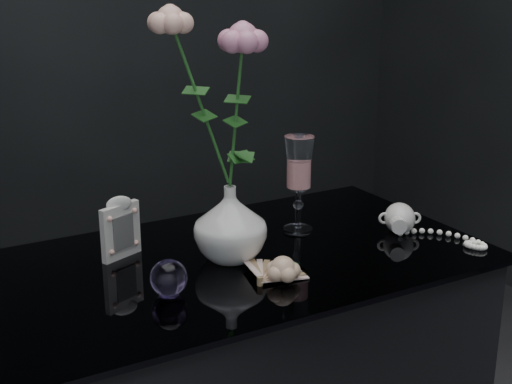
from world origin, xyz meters
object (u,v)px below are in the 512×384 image
wine_glass (299,184)px  picture_frame (120,227)px  loose_rose (283,269)px  vase (230,223)px  paperweight (169,278)px  pearl_jar (400,217)px

wine_glass → picture_frame: wine_glass is taller
loose_rose → vase: bearing=125.7°
wine_glass → paperweight: wine_glass is taller
picture_frame → wine_glass: bearing=-29.2°
wine_glass → pearl_jar: wine_glass is taller
vase → pearl_jar: size_ratio=0.63×
pearl_jar → picture_frame: bearing=-167.0°
pearl_jar → wine_glass: bearing=177.4°
wine_glass → vase: bearing=-161.1°
paperweight → pearl_jar: 0.58m
wine_glass → paperweight: bearing=-156.7°
picture_frame → paperweight: 0.22m
paperweight → loose_rose: bearing=-13.5°
picture_frame → loose_rose: (0.23, -0.26, -0.04)m
loose_rose → pearl_jar: bearing=36.6°
vase → pearl_jar: vase is taller
vase → wine_glass: size_ratio=0.71×
wine_glass → picture_frame: (-0.40, 0.05, -0.04)m
wine_glass → loose_rose: (-0.17, -0.22, -0.08)m
paperweight → pearl_jar: (0.58, 0.05, 0.00)m
loose_rose → paperweight: bearing=-171.8°
picture_frame → paperweight: size_ratio=1.94×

